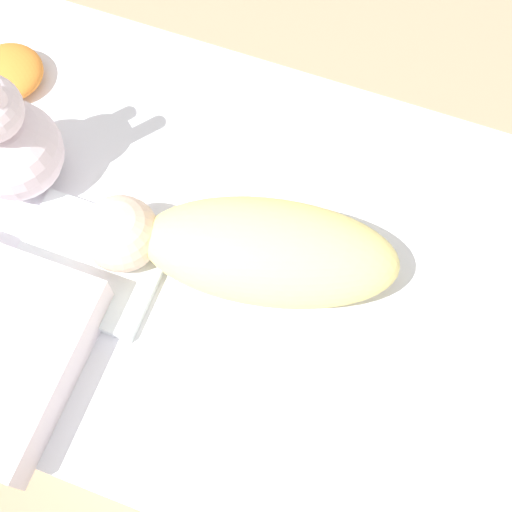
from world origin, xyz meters
name	(u,v)px	position (x,y,z in m)	size (l,w,h in m)	color
ground_plane	(244,296)	(0.00, 0.00, 0.00)	(12.00, 12.00, 0.00)	#9E8466
bed_mattress	(244,282)	(0.00, 0.00, 0.08)	(1.59, 0.88, 0.15)	white
burp_cloth	(89,263)	(0.26, 0.09, 0.16)	(0.26, 0.21, 0.02)	white
swaddled_baby	(244,249)	(0.00, -0.01, 0.22)	(0.55, 0.28, 0.14)	#EFDB7F
bunny_plush	(7,141)	(0.44, -0.03, 0.28)	(0.18, 0.18, 0.36)	silver
turtle_plush	(4,71)	(0.58, -0.21, 0.18)	(0.18, 0.14, 0.06)	orange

